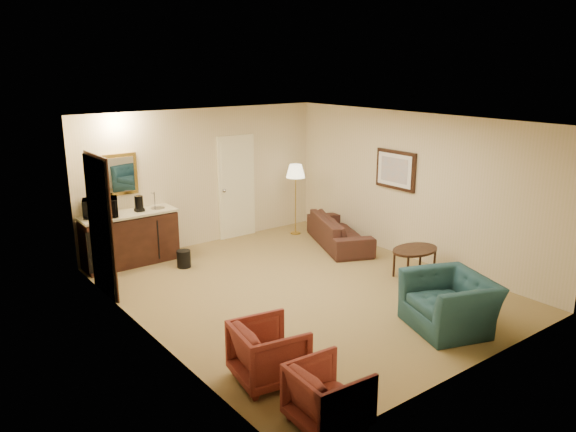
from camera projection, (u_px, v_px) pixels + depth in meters
The scene contains 12 objects.
ground at pixel (302, 289), 8.73m from camera, with size 6.00×6.00×0.00m, color #9B7E4F.
room_walls at pixel (267, 174), 8.81m from camera, with size 5.02×6.01×2.61m.
wetbar_cabinet at pixel (130, 238), 9.74m from camera, with size 1.64×0.58×0.92m, color #381B12.
sofa at pixel (339, 226), 10.76m from camera, with size 1.93×0.56×0.75m, color black.
teal_armchair at pixel (450, 294), 7.34m from camera, with size 1.09×0.71×0.96m, color #1F464F.
rose_chair_near at pixel (269, 350), 6.14m from camera, with size 0.72×0.68×0.74m, color brown.
rose_chair_far at pixel (329, 393), 5.38m from camera, with size 0.67×0.63×0.69m, color brown.
coffee_table at pixel (414, 263), 9.18m from camera, with size 0.85×0.58×0.49m, color #311D10.
floor_lamp at pixel (295, 199), 11.40m from camera, with size 0.38×0.38×1.45m, color gold.
waste_bin at pixel (184, 259), 9.64m from camera, with size 0.24×0.24×0.30m, color black.
microwave at pixel (100, 206), 9.34m from camera, with size 0.56×0.31×0.38m, color black.
coffee_maker at pixel (139, 204), 9.69m from camera, with size 0.15×0.15×0.27m, color black.
Camera 1 is at (-5.08, -6.34, 3.40)m, focal length 35.00 mm.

